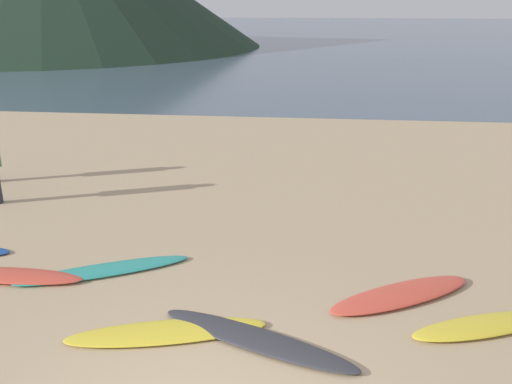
{
  "coord_description": "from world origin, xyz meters",
  "views": [
    {
      "loc": [
        1.07,
        -3.7,
        3.94
      ],
      "look_at": [
        0.05,
        5.64,
        0.6
      ],
      "focal_mm": 38.38,
      "sensor_mm": 36.0,
      "label": 1
    }
  ],
  "objects_px": {
    "surfboard_3": "(104,270)",
    "surfboard_4": "(167,332)",
    "surfboard_5": "(256,339)",
    "surfboard_6": "(401,295)",
    "surfboard_2": "(12,276)",
    "surfboard_7": "(483,326)"
  },
  "relations": [
    {
      "from": "surfboard_3",
      "to": "surfboard_4",
      "type": "relative_size",
      "value": 1.05
    },
    {
      "from": "surfboard_3",
      "to": "surfboard_6",
      "type": "xyz_separation_m",
      "value": [
        4.4,
        -0.27,
        0.01
      ]
    },
    {
      "from": "surfboard_2",
      "to": "surfboard_3",
      "type": "bearing_deg",
      "value": 15.1
    },
    {
      "from": "surfboard_5",
      "to": "surfboard_6",
      "type": "bearing_deg",
      "value": 55.92
    },
    {
      "from": "surfboard_4",
      "to": "surfboard_5",
      "type": "height_order",
      "value": "surfboard_5"
    },
    {
      "from": "surfboard_4",
      "to": "surfboard_7",
      "type": "height_order",
      "value": "surfboard_7"
    },
    {
      "from": "surfboard_5",
      "to": "surfboard_4",
      "type": "bearing_deg",
      "value": -159.97
    },
    {
      "from": "surfboard_2",
      "to": "surfboard_7",
      "type": "relative_size",
      "value": 1.11
    },
    {
      "from": "surfboard_4",
      "to": "surfboard_6",
      "type": "height_order",
      "value": "surfboard_6"
    },
    {
      "from": "surfboard_4",
      "to": "surfboard_6",
      "type": "bearing_deg",
      "value": 7.11
    },
    {
      "from": "surfboard_3",
      "to": "surfboard_5",
      "type": "bearing_deg",
      "value": -57.69
    },
    {
      "from": "surfboard_2",
      "to": "surfboard_3",
      "type": "relative_size",
      "value": 0.84
    },
    {
      "from": "surfboard_3",
      "to": "surfboard_6",
      "type": "height_order",
      "value": "surfboard_6"
    },
    {
      "from": "surfboard_3",
      "to": "surfboard_4",
      "type": "distance_m",
      "value": 2.03
    },
    {
      "from": "surfboard_2",
      "to": "surfboard_5",
      "type": "height_order",
      "value": "surfboard_2"
    },
    {
      "from": "surfboard_6",
      "to": "surfboard_7",
      "type": "bearing_deg",
      "value": -67.03
    },
    {
      "from": "surfboard_4",
      "to": "surfboard_7",
      "type": "bearing_deg",
      "value": -7.04
    },
    {
      "from": "surfboard_4",
      "to": "surfboard_6",
      "type": "distance_m",
      "value": 3.25
    },
    {
      "from": "surfboard_3",
      "to": "surfboard_5",
      "type": "xyz_separation_m",
      "value": [
        2.51,
        -1.53,
        0.01
      ]
    },
    {
      "from": "surfboard_4",
      "to": "surfboard_6",
      "type": "relative_size",
      "value": 1.09
    },
    {
      "from": "surfboard_5",
      "to": "surfboard_6",
      "type": "height_order",
      "value": "surfboard_6"
    },
    {
      "from": "surfboard_6",
      "to": "surfboard_2",
      "type": "bearing_deg",
      "value": 150.18
    }
  ]
}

